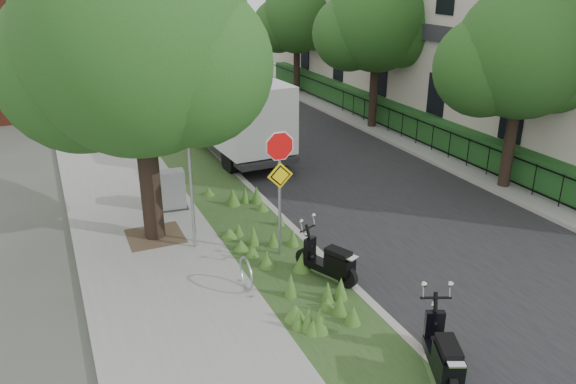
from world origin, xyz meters
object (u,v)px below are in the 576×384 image
object	(u,v)px
box_truck	(239,114)
scooter_near	(332,265)
sign_assembly	(280,169)
scooter_far	(444,360)
utility_cabinet	(171,191)

from	to	relation	value
box_truck	scooter_near	bearing A→B (deg)	-96.80
sign_assembly	scooter_near	world-z (taller)	sign_assembly
sign_assembly	box_truck	world-z (taller)	sign_assembly
scooter_far	box_truck	size ratio (longest dim) A/B	0.30
box_truck	utility_cabinet	bearing A→B (deg)	-130.72
sign_assembly	scooter_near	bearing A→B (deg)	-70.49
scooter_far	sign_assembly	bearing A→B (deg)	97.77
utility_cabinet	scooter_far	bearing A→B (deg)	-74.82
scooter_near	utility_cabinet	distance (m)	5.95
sign_assembly	scooter_near	xyz separation A→B (m)	(0.57, -1.61, -1.81)
box_truck	sign_assembly	bearing A→B (deg)	-102.19
scooter_near	box_truck	xyz separation A→B (m)	(1.13, 9.49, 1.15)
scooter_near	box_truck	world-z (taller)	box_truck
sign_assembly	box_truck	xyz separation A→B (m)	(1.70, 7.88, -0.66)
scooter_far	utility_cabinet	distance (m)	9.46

